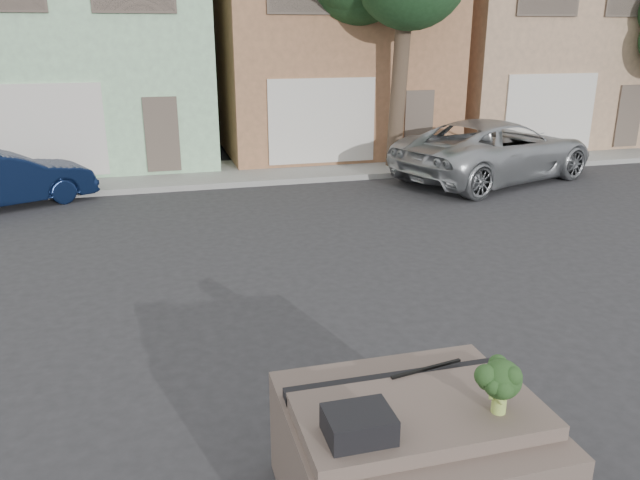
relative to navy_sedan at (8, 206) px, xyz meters
name	(u,v)px	position (x,y,z in m)	size (l,w,h in m)	color
ground_plane	(317,349)	(5.21, -8.58, 0.00)	(120.00, 120.00, 0.00)	#303033
sidewalk	(221,174)	(5.21, 1.92, 0.07)	(40.00, 3.00, 0.15)	gray
townhouse_mint	(86,36)	(1.71, 5.92, 3.77)	(7.20, 8.20, 7.55)	#A3D5A6
townhouse_tan	(320,35)	(9.21, 5.92, 3.77)	(7.20, 8.20, 7.55)	#A06E4B
townhouse_beige	(516,35)	(16.71, 5.92, 3.77)	(7.20, 8.20, 7.55)	tan
navy_sedan	(8,206)	(0.00, 0.00, 0.00)	(1.37, 3.93, 1.30)	#0C1836
silver_pickup	(493,180)	(12.41, -0.50, 0.00)	(2.75, 5.97, 1.66)	#A8ACB0
tree_near	(401,18)	(10.21, 1.22, 4.25)	(4.40, 4.00, 8.50)	#1C3F1F
car_dashboard	(411,458)	(5.21, -11.58, 0.56)	(2.00, 1.80, 1.12)	brown
instrument_hump	(359,425)	(4.63, -11.93, 1.22)	(0.48, 0.38, 0.20)	black
wiper_arm	(426,369)	(5.49, -11.20, 1.13)	(0.70, 0.03, 0.02)	black
broccoli	(501,386)	(5.76, -11.92, 1.34)	(0.37, 0.37, 0.45)	#1E3918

